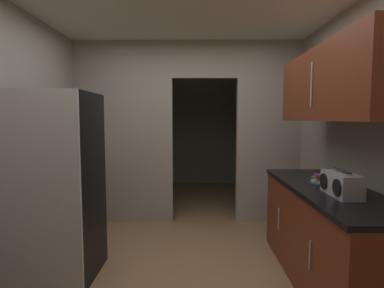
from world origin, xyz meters
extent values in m
plane|color=#93704C|center=(0.00, 0.00, 0.00)|extent=(20.00, 20.00, 0.00)
cube|color=silver|center=(0.00, 0.53, 2.58)|extent=(3.58, 7.52, 0.06)
cube|color=#9E998C|center=(-0.90, 1.76, 1.28)|extent=(1.38, 0.12, 2.55)
cube|color=#9E998C|center=(1.14, 1.76, 1.28)|extent=(0.89, 0.12, 2.55)
cube|color=#9E998C|center=(0.24, 1.76, 2.30)|extent=(0.91, 0.12, 0.51)
cube|color=gray|center=(0.00, 4.38, 1.28)|extent=(3.18, 0.10, 2.55)
cube|color=gray|center=(-1.54, 3.07, 1.28)|extent=(0.10, 2.62, 2.55)
cube|color=gray|center=(1.54, 3.07, 1.28)|extent=(0.10, 2.62, 2.55)
cube|color=black|center=(-1.19, 0.20, 0.86)|extent=(0.75, 0.67, 1.71)
cube|color=#B7BABC|center=(-1.19, -0.15, 0.86)|extent=(0.75, 0.03, 1.71)
cube|color=maroon|center=(1.27, 0.06, 0.42)|extent=(0.60, 1.91, 0.84)
cube|color=black|center=(1.27, 0.06, 0.86)|extent=(0.64, 1.91, 0.04)
cylinder|color=#B7BABC|center=(0.96, -0.36, 0.46)|extent=(0.01, 0.01, 0.22)
cylinder|color=#B7BABC|center=(0.96, 0.48, 0.46)|extent=(0.01, 0.01, 0.22)
cube|color=maroon|center=(1.27, 0.06, 1.77)|extent=(0.34, 1.72, 0.62)
cylinder|color=#B7BABC|center=(1.09, 0.06, 1.77)|extent=(0.01, 0.01, 0.37)
cube|color=#B2B2B7|center=(1.24, -0.22, 0.97)|extent=(0.17, 0.39, 0.18)
cylinder|color=#262626|center=(1.24, -0.22, 1.08)|extent=(0.02, 0.27, 0.02)
cylinder|color=black|center=(1.15, -0.34, 0.97)|extent=(0.01, 0.13, 0.13)
cylinder|color=black|center=(1.15, -0.11, 0.97)|extent=(0.01, 0.13, 0.13)
cube|color=#2D609E|center=(1.24, 0.20, 0.89)|extent=(0.13, 0.16, 0.01)
cube|color=beige|center=(1.26, 0.21, 0.90)|extent=(0.12, 0.16, 0.01)
cube|color=gold|center=(1.26, 0.21, 0.92)|extent=(0.12, 0.12, 0.02)
cube|color=#388C47|center=(1.25, 0.22, 0.93)|extent=(0.11, 0.13, 0.01)
cube|color=#8C3893|center=(1.26, 0.21, 0.95)|extent=(0.12, 0.14, 0.03)
camera|label=1|loc=(0.10, -2.54, 1.48)|focal=28.30mm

